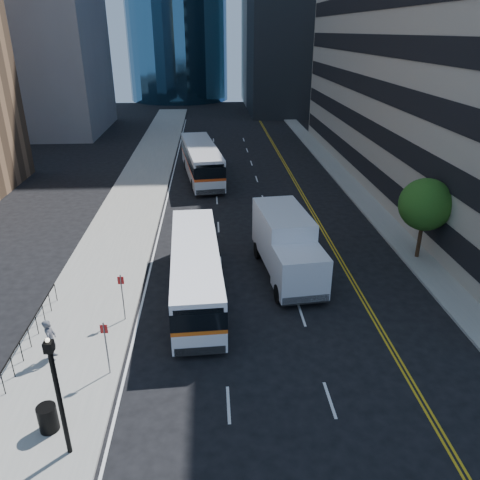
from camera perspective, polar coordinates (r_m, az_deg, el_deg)
The scene contains 10 objects.
ground at distance 22.68m, azimuth 7.21°, elevation -11.91°, with size 160.00×160.00×0.00m, color black.
sidewalk_west at distance 45.41m, azimuth -11.88°, elevation 6.76°, with size 5.00×90.00×0.15m, color gray.
sidewalk_east at distance 46.76m, azimuth 12.67°, elevation 7.19°, with size 2.00×90.00×0.15m, color gray.
street_tree at distance 30.56m, azimuth 21.67°, elevation 4.03°, with size 3.20×3.20×5.10m.
lamp_post at distance 16.74m, azimuth -21.29°, elevation -16.98°, with size 0.28×0.28×4.56m.
bus_front at distance 25.19m, azimuth -5.42°, elevation -3.61°, with size 3.01×11.39×2.91m.
bus_rear at distance 46.14m, azimuth -4.74°, elevation 9.66°, with size 4.40×12.83×3.24m.
box_truck at distance 27.21m, azimuth 5.73°, elevation -0.62°, with size 3.43×7.88×3.66m.
trash_can at distance 19.11m, azimuth -22.37°, elevation -19.45°, with size 0.69×0.69×1.03m, color black.
pedestrian at distance 22.18m, azimuth -22.09°, elevation -11.16°, with size 0.70×0.46×1.93m, color #505157.
Camera 1 is at (-3.94, -17.95, 13.30)m, focal length 35.00 mm.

